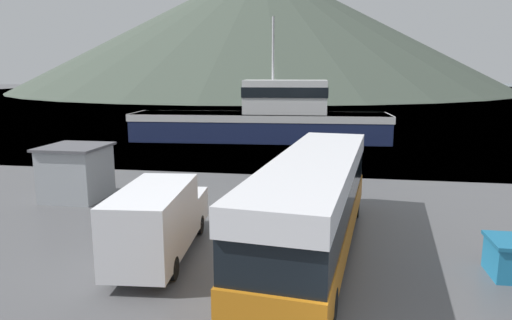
{
  "coord_description": "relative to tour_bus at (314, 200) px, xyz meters",
  "views": [
    {
      "loc": [
        -1.31,
        -7.92,
        5.99
      ],
      "look_at": [
        -4.66,
        12.46,
        2.0
      ],
      "focal_mm": 32.0,
      "sensor_mm": 36.0,
      "label": 1
    }
  ],
  "objects": [
    {
      "name": "water_surface",
      "position": [
        1.77,
        131.4,
        -1.84
      ],
      "size": [
        240.0,
        240.0,
        0.0
      ],
      "primitive_type": "plane",
      "color": "slate",
      "rests_on": "ground"
    },
    {
      "name": "dock_kiosk",
      "position": [
        -11.47,
        4.89,
        -0.54
      ],
      "size": [
        2.82,
        2.95,
        2.58
      ],
      "color": "#93999E",
      "rests_on": "ground"
    },
    {
      "name": "tour_bus",
      "position": [
        0.0,
        0.0,
        0.0
      ],
      "size": [
        3.9,
        12.5,
        3.27
      ],
      "rotation": [
        0.0,
        0.0,
        -0.12
      ],
      "color": "#B26614",
      "rests_on": "ground"
    },
    {
      "name": "fishing_boat",
      "position": [
        -5.29,
        25.18,
        0.12
      ],
      "size": [
        22.87,
        6.18,
        10.64
      ],
      "rotation": [
        0.0,
        0.0,
        1.63
      ],
      "color": "#19234C",
      "rests_on": "water_surface"
    },
    {
      "name": "hill_backdrop",
      "position": [
        -23.89,
        145.86,
        19.12
      ],
      "size": [
        160.92,
        160.92,
        41.92
      ],
      "primitive_type": "cone",
      "color": "#3D473D",
      "rests_on": "ground"
    },
    {
      "name": "delivery_van",
      "position": [
        -4.95,
        -1.23,
        -0.54
      ],
      "size": [
        2.44,
        6.44,
        2.46
      ],
      "rotation": [
        0.0,
        0.0,
        0.08
      ],
      "color": "silver",
      "rests_on": "ground"
    }
  ]
}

